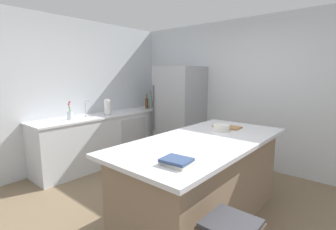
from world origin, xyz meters
The scene contains 16 objects.
ground_plane centered at (0.00, 0.00, 0.00)m, with size 7.20×7.20×0.00m, color #7A664C.
wall_rear centered at (0.00, 2.25, 1.30)m, with size 6.00×0.10×2.60m, color silver.
wall_left centered at (-2.45, 0.00, 1.30)m, with size 0.10×6.00×2.60m, color silver.
counter_run_left centered at (-2.09, 0.72, 0.45)m, with size 0.64×2.78×0.90m.
kitchen_island centered at (0.31, 0.24, 0.47)m, with size 1.07×2.24×0.94m.
refrigerator centered at (-1.24, 1.82, 0.89)m, with size 0.79×0.79×1.79m.
sink_faucet centered at (-2.14, 0.29, 1.06)m, with size 0.15×0.05×0.30m.
flower_vase centered at (-2.10, -0.03, 1.00)m, with size 0.09×0.09×0.31m.
paper_towel_roll centered at (-2.04, 0.67, 1.04)m, with size 0.14×0.14×0.31m.
hot_sauce_bottle centered at (-2.16, 2.00, 0.98)m, with size 0.06×0.06×0.21m.
olive_oil_bottle centered at (-2.14, 1.91, 1.04)m, with size 0.06×0.06×0.33m.
gin_bottle centered at (-2.06, 1.82, 1.04)m, with size 0.07×0.07×0.36m.
syrup_bottle centered at (-2.07, 1.71, 1.02)m, with size 0.06×0.06×0.31m.
cookbook_stack centered at (0.55, -0.55, 0.96)m, with size 0.24×0.21×0.05m.
mixing_bowl centered at (0.26, 0.72, 0.98)m, with size 0.20×0.20×0.08m.
cutting_board centered at (0.22, 0.95, 0.95)m, with size 0.35×0.21×0.02m.
Camera 1 is at (1.70, -1.99, 1.65)m, focal length 26.18 mm.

